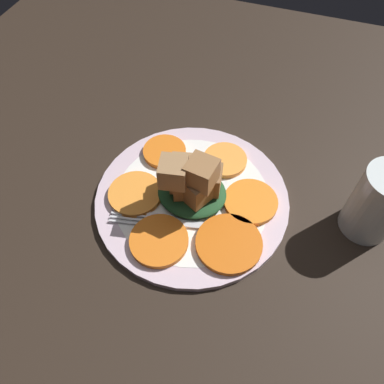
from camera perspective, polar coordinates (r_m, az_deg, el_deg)
name	(u,v)px	position (r cm, az deg, el deg)	size (l,w,h in cm)	color
table_slab	(192,204)	(58.25, 0.00, -1.78)	(120.00, 120.00, 2.00)	black
plate	(192,198)	(56.99, 0.00, -0.93)	(29.27, 29.27, 1.05)	silver
carrot_slice_0	(229,243)	(52.09, 5.64, -7.80)	(9.25, 9.25, 0.82)	#D45E12
carrot_slice_1	(251,202)	(56.10, 8.93, -1.47)	(8.02, 8.02, 0.82)	orange
carrot_slice_2	(225,160)	(60.60, 5.05, 4.90)	(7.04, 7.04, 0.82)	#F99438
carrot_slice_3	(165,152)	(61.71, -4.21, 6.17)	(7.02, 7.02, 0.82)	orange
carrot_slice_4	(135,194)	(56.91, -8.64, -0.24)	(8.11, 8.11, 0.82)	orange
carrot_slice_5	(159,240)	(52.26, -5.06, -7.37)	(8.21, 8.21, 0.82)	orange
center_pile	(192,182)	(53.42, -0.02, 1.51)	(10.34, 9.31, 9.43)	#1E4723
fork	(175,223)	(53.78, -2.64, -4.68)	(19.83, 5.58, 0.40)	silver
water_glass	(378,203)	(56.17, 26.45, -1.55)	(7.09, 7.09, 11.25)	silver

